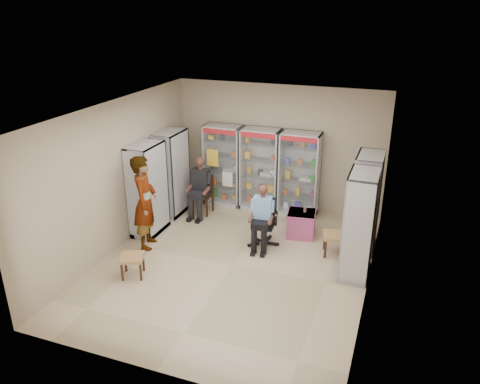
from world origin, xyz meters
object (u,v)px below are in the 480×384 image
(cabinet_back_right, at_px, (299,175))
(cabinet_left_near, at_px, (148,189))
(cabinet_left_far, at_px, (172,173))
(woven_stool_b, at_px, (133,266))
(cabinet_back_mid, at_px, (260,170))
(seated_shopkeeper, at_px, (263,218))
(standing_man, at_px, (145,202))
(cabinet_right_near, at_px, (359,225))
(office_chair, at_px, (263,223))
(wooden_chair, at_px, (203,195))
(woven_stool_a, at_px, (334,244))
(cabinet_right_far, at_px, (366,202))
(cabinet_back_left, at_px, (224,165))
(pink_trunk, at_px, (301,224))

(cabinet_back_right, bearing_deg, cabinet_left_near, -144.35)
(cabinet_left_far, relative_size, woven_stool_b, 4.80)
(cabinet_left_far, xyz_separation_m, cabinet_left_near, (0.00, -1.10, 0.00))
(cabinet_back_mid, height_order, seated_shopkeeper, cabinet_back_mid)
(standing_man, bearing_deg, seated_shopkeeper, -87.18)
(cabinet_right_near, xyz_separation_m, office_chair, (-1.95, 0.48, -0.50))
(cabinet_left_near, height_order, office_chair, cabinet_left_near)
(wooden_chair, distance_m, woven_stool_a, 3.42)
(cabinet_right_near, relative_size, wooden_chair, 2.13)
(standing_man, bearing_deg, wooden_chair, -29.29)
(cabinet_right_far, relative_size, standing_man, 1.02)
(cabinet_back_right, xyz_separation_m, office_chair, (-0.32, -1.75, -0.50))
(cabinet_right_near, distance_m, woven_stool_a, 1.09)
(seated_shopkeeper, height_order, standing_man, standing_man)
(cabinet_back_left, bearing_deg, office_chair, -47.85)
(cabinet_left_near, height_order, pink_trunk, cabinet_left_near)
(cabinet_back_right, bearing_deg, cabinet_right_near, -53.84)
(cabinet_back_mid, bearing_deg, wooden_chair, -148.69)
(wooden_chair, bearing_deg, cabinet_back_right, 18.75)
(wooden_chair, bearing_deg, standing_man, -102.00)
(wooden_chair, relative_size, woven_stool_a, 2.11)
(wooden_chair, distance_m, woven_stool_b, 3.01)
(cabinet_right_far, relative_size, woven_stool_a, 4.50)
(seated_shopkeeper, relative_size, pink_trunk, 2.23)
(cabinet_back_left, relative_size, cabinet_left_far, 1.00)
(cabinet_right_far, height_order, cabinet_right_near, same)
(cabinet_back_left, distance_m, woven_stool_b, 3.82)
(standing_man, bearing_deg, cabinet_right_near, -102.07)
(cabinet_right_far, bearing_deg, cabinet_left_near, 101.41)
(cabinet_right_near, relative_size, standing_man, 1.02)
(cabinet_left_near, height_order, woven_stool_b, cabinet_left_near)
(office_chair, bearing_deg, cabinet_right_far, 11.53)
(cabinet_right_far, xyz_separation_m, wooden_chair, (-3.78, 0.40, -0.53))
(cabinet_back_mid, bearing_deg, woven_stool_b, -108.68)
(pink_trunk, xyz_separation_m, woven_stool_a, (0.81, -0.56, -0.05))
(seated_shopkeeper, bearing_deg, woven_stool_a, 0.16)
(cabinet_back_left, distance_m, pink_trunk, 2.58)
(cabinet_left_near, height_order, seated_shopkeeper, cabinet_left_near)
(cabinet_back_left, relative_size, pink_trunk, 3.50)
(cabinet_back_left, xyz_separation_m, woven_stool_b, (-0.31, -3.73, -0.79))
(cabinet_back_mid, distance_m, seated_shopkeeper, 1.94)
(cabinet_right_far, bearing_deg, cabinet_back_left, 72.25)
(cabinet_left_far, xyz_separation_m, woven_stool_b, (0.62, -2.80, -0.79))
(cabinet_back_left, height_order, cabinet_back_right, same)
(cabinet_right_far, distance_m, cabinet_right_near, 1.10)
(cabinet_back_mid, relative_size, cabinet_left_far, 1.00)
(cabinet_back_mid, bearing_deg, cabinet_right_near, -40.84)
(cabinet_right_far, relative_size, seated_shopkeeper, 1.57)
(cabinet_back_left, relative_size, cabinet_back_mid, 1.00)
(cabinet_back_mid, xyz_separation_m, woven_stool_b, (-1.26, -3.73, -0.79))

